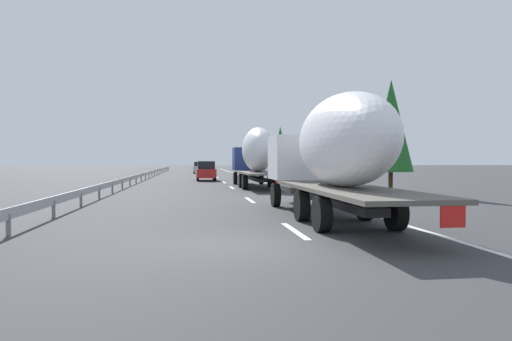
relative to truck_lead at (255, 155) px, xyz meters
name	(u,v)px	position (x,y,z in m)	size (l,w,h in m)	color
ground_plane	(202,179)	(16.65, 3.60, -2.45)	(260.00, 260.00, 0.00)	#38383A
lane_stripe_0	(295,231)	(-21.35, 1.80, -2.45)	(3.20, 0.20, 0.01)	white
lane_stripe_1	(250,200)	(-10.96, 1.80, -2.45)	(3.20, 0.20, 0.01)	white
lane_stripe_2	(232,188)	(-0.07, 1.80, -2.45)	(3.20, 0.20, 0.01)	white
lane_stripe_3	(224,182)	(8.21, 1.80, -2.45)	(3.20, 0.20, 0.01)	white
lane_stripe_4	(217,177)	(20.26, 1.80, -2.45)	(3.20, 0.20, 0.01)	white
lane_stripe_5	(214,176)	(27.06, 1.80, -2.45)	(3.20, 0.20, 0.01)	white
edge_line_right	(247,177)	(21.65, -1.90, -2.45)	(110.00, 0.20, 0.01)	white
truck_lead	(255,155)	(0.00, 0.00, 0.00)	(13.08, 2.55, 4.39)	navy
truck_trailing	(332,150)	(-19.08, 0.00, -0.07)	(13.47, 2.55, 4.12)	silver
car_red_compact	(206,171)	(12.06, 3.33, -1.48)	(4.53, 1.89, 1.94)	red
car_silver_hatch	(200,168)	(37.37, 3.56, -1.54)	(4.04, 1.91, 1.80)	#ADB2B7
road_sign	(262,160)	(17.07, -3.10, -0.37)	(0.10, 0.90, 3.01)	gray
tree_0	(391,126)	(-7.14, -7.47, 1.71)	(2.72, 2.72, 7.02)	#472D19
tree_1	(280,144)	(41.00, -9.78, 2.23)	(2.66, 2.66, 7.62)	#472D19
tree_2	(249,154)	(62.26, -7.08, 0.90)	(3.07, 3.07, 5.20)	#472D19
guardrail_median	(149,173)	(19.65, 9.60, -1.87)	(94.00, 0.10, 0.76)	#9EA0A5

